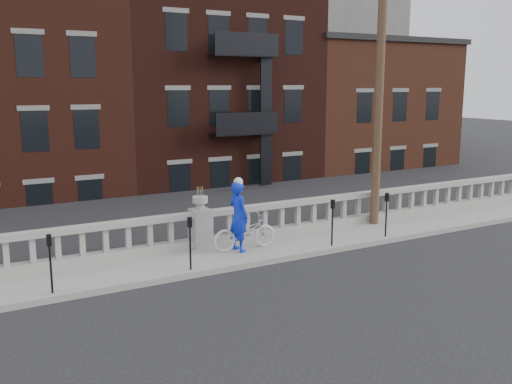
% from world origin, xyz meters
% --- Properties ---
extents(ground, '(120.00, 120.00, 0.00)m').
position_xyz_m(ground, '(0.00, 0.00, 0.00)').
color(ground, black).
rests_on(ground, ground).
extents(sidewalk, '(32.00, 2.20, 0.15)m').
position_xyz_m(sidewalk, '(0.00, 3.00, 0.07)').
color(sidewalk, gray).
rests_on(sidewalk, ground).
extents(balustrade, '(28.00, 0.34, 1.03)m').
position_xyz_m(balustrade, '(0.00, 3.95, 0.64)').
color(balustrade, gray).
rests_on(balustrade, sidewalk).
extents(planter_pedestal, '(0.55, 0.55, 1.76)m').
position_xyz_m(planter_pedestal, '(0.00, 3.95, 0.83)').
color(planter_pedestal, gray).
rests_on(planter_pedestal, sidewalk).
extents(lower_level, '(80.00, 44.00, 20.80)m').
position_xyz_m(lower_level, '(0.56, 23.04, 2.63)').
color(lower_level, '#605E59').
rests_on(lower_level, ground).
extents(utility_pole, '(1.60, 0.28, 10.00)m').
position_xyz_m(utility_pole, '(6.20, 3.60, 5.24)').
color(utility_pole, '#422D1E').
rests_on(utility_pole, sidewalk).
extents(parking_meter_a, '(0.10, 0.09, 1.36)m').
position_xyz_m(parking_meter_a, '(-4.44, 2.15, 1.00)').
color(parking_meter_a, black).
rests_on(parking_meter_a, sidewalk).
extents(parking_meter_b, '(0.10, 0.09, 1.36)m').
position_xyz_m(parking_meter_b, '(-1.08, 2.15, 1.00)').
color(parking_meter_b, black).
rests_on(parking_meter_b, sidewalk).
extents(parking_meter_c, '(0.10, 0.09, 1.36)m').
position_xyz_m(parking_meter_c, '(3.35, 2.15, 1.00)').
color(parking_meter_c, black).
rests_on(parking_meter_c, sidewalk).
extents(parking_meter_d, '(0.10, 0.09, 1.36)m').
position_xyz_m(parking_meter_d, '(5.40, 2.15, 1.00)').
color(parking_meter_d, black).
rests_on(parking_meter_d, sidewalk).
extents(bicycle, '(1.93, 0.75, 1.00)m').
position_xyz_m(bicycle, '(0.98, 3.10, 0.65)').
color(bicycle, silver).
rests_on(bicycle, sidewalk).
extents(cyclist, '(0.57, 0.78, 1.98)m').
position_xyz_m(cyclist, '(0.75, 3.03, 1.14)').
color(cyclist, '#0D25C4').
rests_on(cyclist, sidewalk).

